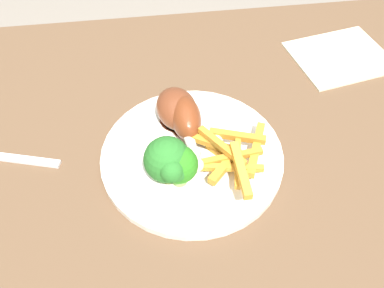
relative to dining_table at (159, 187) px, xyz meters
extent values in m
cube|color=brown|center=(0.00, 0.00, 0.09)|extent=(1.27, 0.70, 0.03)
cylinder|color=#443122|center=(0.57, 0.29, -0.27)|extent=(0.06, 0.06, 0.70)
cylinder|color=white|center=(0.05, -0.03, 0.11)|extent=(0.26, 0.26, 0.01)
cylinder|color=#91A94E|center=(0.02, -0.06, 0.13)|extent=(0.02, 0.02, 0.02)
sphere|color=#276C26|center=(0.02, -0.06, 0.16)|extent=(0.06, 0.06, 0.06)
sphere|color=#276C26|center=(0.02, -0.08, 0.16)|extent=(0.03, 0.03, 0.03)
sphere|color=#276C26|center=(0.03, -0.08, 0.16)|extent=(0.03, 0.03, 0.03)
sphere|color=#276C26|center=(0.02, -0.09, 0.16)|extent=(0.02, 0.02, 0.02)
sphere|color=#276C26|center=(0.02, -0.09, 0.16)|extent=(0.03, 0.03, 0.03)
sphere|color=#276C26|center=(0.03, -0.08, 0.16)|extent=(0.03, 0.03, 0.03)
sphere|color=#276C26|center=(0.01, -0.08, 0.16)|extent=(0.02, 0.02, 0.02)
cylinder|color=#85B759|center=(0.03, -0.07, 0.13)|extent=(0.02, 0.02, 0.02)
sphere|color=#29781B|center=(0.03, -0.07, 0.15)|extent=(0.05, 0.05, 0.05)
sphere|color=#29781B|center=(0.01, -0.06, 0.16)|extent=(0.02, 0.02, 0.02)
sphere|color=#29781B|center=(0.03, -0.09, 0.16)|extent=(0.02, 0.02, 0.02)
sphere|color=#29781B|center=(0.03, -0.09, 0.15)|extent=(0.02, 0.02, 0.02)
sphere|color=#29781B|center=(0.03, -0.06, 0.15)|extent=(0.02, 0.02, 0.02)
cube|color=gold|center=(0.10, -0.04, 0.12)|extent=(0.05, 0.06, 0.01)
cube|color=#C08027|center=(0.09, -0.06, 0.14)|extent=(0.11, 0.02, 0.01)
cube|color=orange|center=(0.10, -0.07, 0.14)|extent=(0.08, 0.02, 0.01)
cube|color=#BB7D26|center=(0.12, -0.02, 0.14)|extent=(0.08, 0.04, 0.01)
cube|color=#C08027|center=(0.09, -0.05, 0.15)|extent=(0.06, 0.08, 0.01)
cube|color=#C28228|center=(0.09, -0.07, 0.13)|extent=(0.05, 0.06, 0.01)
cube|color=#C18128|center=(0.08, -0.03, 0.14)|extent=(0.07, 0.05, 0.01)
cube|color=#C58328|center=(0.14, -0.04, 0.13)|extent=(0.05, 0.09, 0.01)
cube|color=gold|center=(0.11, -0.09, 0.16)|extent=(0.01, 0.08, 0.01)
cube|color=#BB7D27|center=(0.11, -0.06, 0.14)|extent=(0.03, 0.09, 0.01)
cylinder|color=#4C1F11|center=(0.04, 0.04, 0.12)|extent=(0.05, 0.05, 0.00)
ellipsoid|color=brown|center=(0.04, 0.04, 0.14)|extent=(0.07, 0.09, 0.05)
cylinder|color=beige|center=(0.05, -0.02, 0.14)|extent=(0.02, 0.04, 0.01)
sphere|color=silver|center=(0.05, -0.04, 0.14)|extent=(0.02, 0.02, 0.02)
cylinder|color=#5A210A|center=(0.04, 0.04, 0.12)|extent=(0.05, 0.05, 0.00)
ellipsoid|color=brown|center=(0.04, 0.04, 0.14)|extent=(0.08, 0.08, 0.04)
cylinder|color=beige|center=(0.08, -0.01, 0.14)|extent=(0.03, 0.04, 0.01)
sphere|color=silver|center=(0.09, -0.03, 0.14)|extent=(0.02, 0.02, 0.02)
cylinder|color=#4F1E0E|center=(0.05, 0.02, 0.12)|extent=(0.04, 0.04, 0.00)
ellipsoid|color=brown|center=(0.05, 0.02, 0.14)|extent=(0.05, 0.08, 0.05)
cylinder|color=beige|center=(0.05, -0.04, 0.14)|extent=(0.01, 0.04, 0.01)
sphere|color=silver|center=(0.05, -0.07, 0.14)|extent=(0.02, 0.02, 0.02)
cube|color=beige|center=(0.35, 0.17, 0.11)|extent=(0.19, 0.17, 0.00)
camera|label=1|loc=(0.01, -0.37, 0.56)|focal=36.56mm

